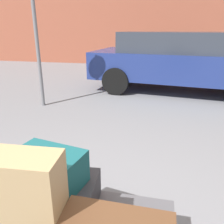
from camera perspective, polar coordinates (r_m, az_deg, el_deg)
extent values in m
cylinder|color=black|center=(2.10, -18.40, -22.70)|extent=(0.24, 0.06, 0.24)
cube|color=#2D2D33|center=(1.72, -14.29, -18.97)|extent=(0.62, 0.46, 0.21)
cube|color=#9E7F56|center=(1.36, -20.02, -21.06)|extent=(0.39, 0.23, 0.60)
cube|color=#144C51|center=(1.60, -14.96, -12.91)|extent=(0.49, 0.34, 0.22)
cube|color=navy|center=(6.10, 16.59, 10.85)|extent=(4.48, 2.30, 0.64)
cube|color=#2D333D|center=(6.07, 14.67, 16.21)|extent=(2.58, 1.86, 0.46)
cylinder|color=black|center=(7.19, 5.27, 10.23)|extent=(0.66, 0.30, 0.64)
cylinder|color=black|center=(5.59, 0.96, 7.54)|extent=(0.66, 0.30, 0.64)
cylinder|color=#383838|center=(8.13, 25.57, 9.54)|extent=(0.21, 0.21, 0.65)
cylinder|color=slate|center=(4.82, -17.78, 15.88)|extent=(0.07, 0.07, 2.50)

